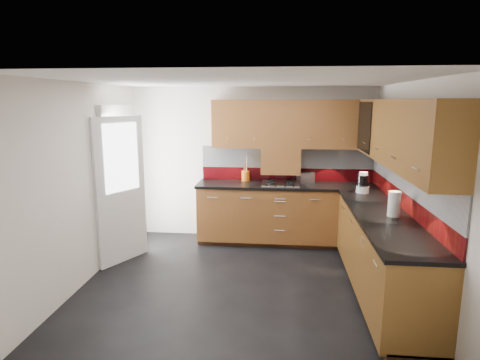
# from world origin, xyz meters

# --- Properties ---
(room) EXTENTS (4.00, 3.80, 2.64)m
(room) POSITION_xyz_m (0.00, 0.00, 1.50)
(room) COLOR black
(base_cabinets) EXTENTS (2.70, 3.20, 0.95)m
(base_cabinets) POSITION_xyz_m (1.07, 0.72, 0.44)
(base_cabinets) COLOR #602F15
(base_cabinets) RESTS_ON room
(countertop) EXTENTS (2.72, 3.22, 0.04)m
(countertop) POSITION_xyz_m (1.05, 0.70, 0.92)
(countertop) COLOR black
(countertop) RESTS_ON base_cabinets
(backsplash) EXTENTS (2.70, 3.20, 0.54)m
(backsplash) POSITION_xyz_m (1.28, 0.93, 1.21)
(backsplash) COLOR maroon
(backsplash) RESTS_ON countertop
(upper_cabinets) EXTENTS (2.50, 3.20, 0.72)m
(upper_cabinets) POSITION_xyz_m (1.23, 0.78, 1.84)
(upper_cabinets) COLOR #602F15
(upper_cabinets) RESTS_ON room
(extractor_hood) EXTENTS (0.60, 0.33, 0.40)m
(extractor_hood) POSITION_xyz_m (0.45, 1.64, 1.28)
(extractor_hood) COLOR #602F15
(extractor_hood) RESTS_ON room
(glass_cabinet) EXTENTS (0.32, 0.80, 0.66)m
(glass_cabinet) POSITION_xyz_m (1.71, 1.07, 1.87)
(glass_cabinet) COLOR black
(glass_cabinet) RESTS_ON room
(back_door) EXTENTS (0.42, 1.19, 2.04)m
(back_door) POSITION_xyz_m (-1.78, 0.75, 1.03)
(back_door) COLOR white
(back_door) RESTS_ON room
(gas_hob) EXTENTS (0.56, 0.49, 0.04)m
(gas_hob) POSITION_xyz_m (0.45, 1.47, 0.95)
(gas_hob) COLOR silver
(gas_hob) RESTS_ON countertop
(utensil_pot) EXTENTS (0.12, 0.12, 0.44)m
(utensil_pot) POSITION_xyz_m (-0.10, 1.70, 1.04)
(utensil_pot) COLOR #C76412
(utensil_pot) RESTS_ON countertop
(toaster) EXTENTS (0.28, 0.23, 0.18)m
(toaster) POSITION_xyz_m (0.84, 1.62, 1.02)
(toaster) COLOR silver
(toaster) RESTS_ON countertop
(food_processor) EXTENTS (0.17, 0.17, 0.29)m
(food_processor) POSITION_xyz_m (1.58, 1.01, 1.07)
(food_processor) COLOR white
(food_processor) RESTS_ON countertop
(paper_towel) EXTENTS (0.17, 0.17, 0.28)m
(paper_towel) POSITION_xyz_m (1.69, -0.13, 1.08)
(paper_towel) COLOR white
(paper_towel) RESTS_ON countertop
(orange_cloth) EXTENTS (0.17, 0.15, 0.02)m
(orange_cloth) POSITION_xyz_m (1.57, 1.08, 0.95)
(orange_cloth) COLOR orange
(orange_cloth) RESTS_ON countertop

